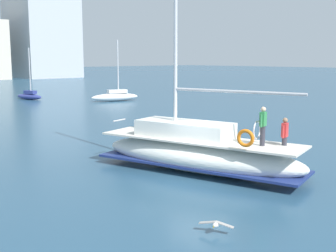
# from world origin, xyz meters

# --- Properties ---
(ground_plane) EXTENTS (400.00, 400.00, 0.00)m
(ground_plane) POSITION_xyz_m (0.00, 0.00, 0.00)
(ground_plane) COLOR #284C66
(main_sailboat) EXTENTS (4.86, 9.89, 12.69)m
(main_sailboat) POSITION_xyz_m (0.54, 0.79, 0.91)
(main_sailboat) COLOR white
(main_sailboat) RESTS_ON ground
(moored_catamaran) EXTENTS (2.01, 4.35, 6.13)m
(moored_catamaran) POSITION_xyz_m (9.54, 37.45, 0.48)
(moored_catamaran) COLOR navy
(moored_catamaran) RESTS_ON ground
(moored_cutter_left) EXTENTS (5.77, 2.78, 6.99)m
(moored_cutter_left) POSITION_xyz_m (16.09, 28.95, 0.57)
(moored_cutter_left) COLOR white
(moored_cutter_left) RESTS_ON ground
(seagull) EXTENTS (0.57, 0.97, 0.17)m
(seagull) POSITION_xyz_m (-3.99, -4.33, 0.28)
(seagull) COLOR silver
(seagull) RESTS_ON ground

